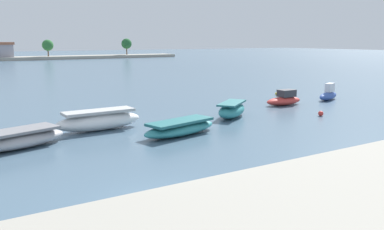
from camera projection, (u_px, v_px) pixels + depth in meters
name	position (u px, v px, depth m)	size (l,w,h in m)	color
ground_plane	(161.00, 207.00, 13.68)	(400.00, 400.00, 0.00)	#476075
moored_boat_1	(17.00, 139.00, 20.98)	(5.52, 3.33, 0.97)	#9E9EA3
moored_boat_2	(99.00, 121.00, 25.15)	(5.50, 1.79, 1.27)	white
moored_boat_3	(180.00, 128.00, 23.93)	(5.53, 2.92, 0.88)	teal
moored_boat_4	(232.00, 110.00, 29.40)	(4.22, 3.71, 1.10)	teal
moored_boat_5	(284.00, 99.00, 34.89)	(3.66, 1.38, 1.31)	#C63833
moored_boat_6	(328.00, 94.00, 37.87)	(3.40, 1.92, 1.54)	#3856A8
mooring_buoy_0	(276.00, 94.00, 41.31)	(0.27, 0.27, 0.27)	yellow
mooring_buoy_1	(321.00, 114.00, 29.85)	(0.38, 0.38, 0.38)	red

